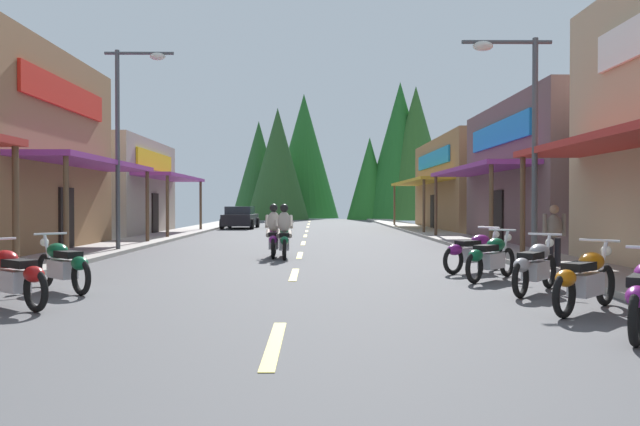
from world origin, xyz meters
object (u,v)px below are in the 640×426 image
Objects in this scene: motorcycle_parked_right_5 at (474,251)px; pedestrian_browsing at (554,233)px; motorcycle_parked_right_3 at (535,266)px; rider_cruising_lead at (284,236)px; streetlamp_right at (520,116)px; motorcycle_parked_right_2 at (585,278)px; motorcycle_parked_left_3 at (12,275)px; rider_cruising_trailing at (274,235)px; streetlamp_left at (128,121)px; motorcycle_parked_right_4 at (491,257)px; parked_car_curbside at (240,218)px; motorcycle_parked_left_4 at (63,264)px.

pedestrian_browsing is at bearing -31.67° from motorcycle_parked_right_5.
motorcycle_parked_right_3 is 0.82× the size of rider_cruising_lead.
streetlamp_right reaches higher than motorcycle_parked_right_2.
streetlamp_right is 7.20m from rider_cruising_lead.
rider_cruising_lead is (-4.53, 3.76, 0.17)m from motorcycle_parked_right_5.
rider_cruising_trailing is (3.39, 8.87, 0.17)m from motorcycle_parked_left_3.
motorcycle_parked_right_4 is (9.62, -7.30, -3.73)m from streetlamp_left.
motorcycle_parked_right_5 is at bearing -110.96° from motorcycle_parked_left_3.
streetlamp_right is 3.19× the size of motorcycle_parked_right_5.
motorcycle_parked_right_5 is 0.83× the size of rider_cruising_lead.
streetlamp_left reaches higher than parked_car_curbside.
rider_cruising_lead is 1.00× the size of rider_cruising_trailing.
rider_cruising_lead reaches higher than parked_car_curbside.
parked_car_curbside reaches higher than motorcycle_parked_right_3.
motorcycle_parked_left_3 is at bearing 131.76° from motorcycle_parked_right_2.
motorcycle_parked_right_2 is 1.02× the size of pedestrian_browsing.
motorcycle_parked_right_5 is 6.42m from rider_cruising_trailing.
streetlamp_left is at bearing 55.32° from pedestrian_browsing.
motorcycle_parked_left_3 is at bearing -82.49° from streetlamp_left.
parked_car_curbside reaches higher than motorcycle_parked_left_4.
motorcycle_parked_right_4 is at bearing -124.54° from motorcycle_parked_left_4.
streetlamp_right is 2.64× the size of rider_cruising_lead.
streetlamp_left is 1.15× the size of streetlamp_right.
streetlamp_left is at bearing -43.06° from motorcycle_parked_left_3.
motorcycle_parked_right_2 is 1.89m from motorcycle_parked_right_3.
motorcycle_parked_right_4 is (-0.25, 1.86, 0.00)m from motorcycle_parked_right_3.
motorcycle_parked_right_4 is 8.29m from motorcycle_parked_left_4.
motorcycle_parked_left_4 is (-8.15, -1.55, 0.00)m from motorcycle_parked_right_4.
rider_cruising_trailing is (4.78, -1.67, -3.56)m from streetlamp_left.
motorcycle_parked_left_3 is at bearing -149.06° from streetlamp_right.
parked_car_curbside is (-0.13, 30.02, 0.20)m from motorcycle_parked_left_3.
rider_cruising_trailing reaches higher than motorcycle_parked_left_3.
motorcycle_parked_right_2 is 3.76m from motorcycle_parked_right_4.
motorcycle_parked_left_4 is at bearing -80.56° from streetlamp_left.
streetlamp_left is at bearing 156.71° from streetlamp_right.
motorcycle_parked_right_4 is at bearing -128.12° from motorcycle_parked_right_5.
motorcycle_parked_right_2 is at bearing -162.67° from parked_car_curbside.
motorcycle_parked_right_3 is 29.90m from parked_car_curbside.
parked_car_curbside is at bearing 111.99° from streetlamp_right.
rider_cruising_trailing is at bearing -19.27° from streetlamp_left.
rider_cruising_trailing is at bearing -169.07° from parked_car_curbside.
rider_cruising_lead is (5.11, -2.09, -3.56)m from streetlamp_left.
pedestrian_browsing is (11.55, -5.67, -3.33)m from streetlamp_left.
streetlamp_left is 3.03× the size of rider_cruising_lead.
motorcycle_parked_right_2 is 0.95× the size of motorcycle_parked_right_4.
streetlamp_right is 4.37m from motorcycle_parked_right_4.
pedestrian_browsing is (1.91, 0.18, 0.40)m from motorcycle_parked_right_5.
parked_car_curbside is at bearing 86.29° from streetlamp_left.
rider_cruising_lead is (-4.51, 5.21, 0.17)m from motorcycle_parked_right_4.
motorcycle_parked_right_4 is 2.56m from pedestrian_browsing.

